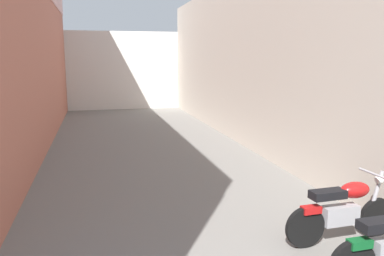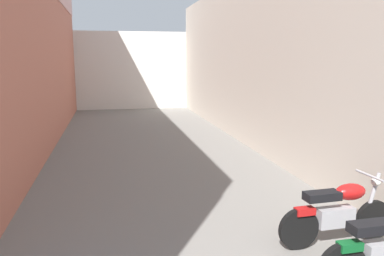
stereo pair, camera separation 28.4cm
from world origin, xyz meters
TOP-DOWN VIEW (x-y plane):
  - ground_plane at (0.00, 8.19)m, footprint 36.37×36.37m
  - building_right at (3.11, 10.18)m, footprint 0.45×20.37m
  - building_far_end at (0.00, 21.37)m, footprint 8.82×2.00m
  - motorcycle_fourth at (1.97, 4.12)m, footprint 1.85×0.58m

SIDE VIEW (x-z plane):
  - ground_plane at x=0.00m, z-range 0.00..0.00m
  - motorcycle_fourth at x=1.97m, z-range -0.02..1.02m
  - building_far_end at x=0.00m, z-range 0.00..4.07m
  - building_right at x=3.11m, z-range 0.00..5.27m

